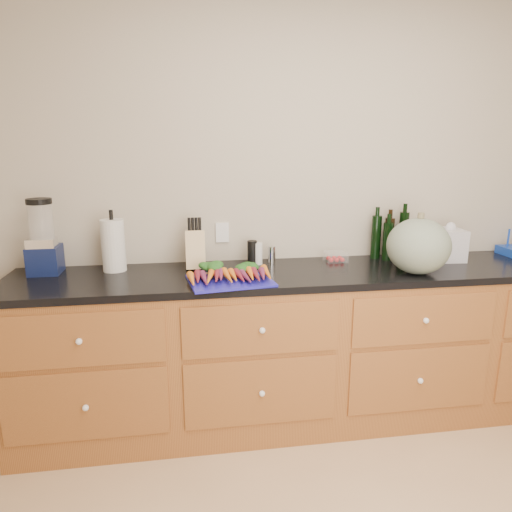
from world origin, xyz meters
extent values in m
cube|color=#BCB09C|center=(0.00, 1.62, 1.30)|extent=(4.10, 0.05, 2.60)
cube|color=brown|center=(0.00, 1.30, 0.45)|extent=(3.60, 0.60, 0.90)
cube|color=brown|center=(-1.35, 0.99, 0.72)|extent=(0.82, 0.01, 0.28)
sphere|color=white|center=(-1.35, 0.98, 0.72)|extent=(0.03, 0.03, 0.03)
cube|color=brown|center=(-1.35, 0.99, 0.36)|extent=(0.82, 0.01, 0.38)
sphere|color=white|center=(-1.35, 0.98, 0.36)|extent=(0.03, 0.03, 0.03)
cube|color=brown|center=(-0.45, 0.99, 0.72)|extent=(0.82, 0.01, 0.28)
sphere|color=white|center=(-0.45, 0.98, 0.72)|extent=(0.03, 0.03, 0.03)
cube|color=brown|center=(-0.45, 0.99, 0.36)|extent=(0.82, 0.01, 0.38)
sphere|color=white|center=(-0.45, 0.98, 0.36)|extent=(0.03, 0.03, 0.03)
cube|color=brown|center=(0.45, 0.99, 0.72)|extent=(0.82, 0.01, 0.28)
sphere|color=white|center=(0.45, 0.98, 0.72)|extent=(0.03, 0.03, 0.03)
cube|color=brown|center=(0.45, 0.99, 0.36)|extent=(0.82, 0.01, 0.38)
sphere|color=white|center=(0.45, 0.98, 0.36)|extent=(0.03, 0.03, 0.03)
cube|color=black|center=(0.00, 1.30, 0.92)|extent=(3.64, 0.62, 0.04)
cube|color=#1E1BA8|center=(-0.60, 1.14, 0.95)|extent=(0.47, 0.38, 0.01)
cone|color=orange|center=(-0.80, 1.12, 0.97)|extent=(0.04, 0.19, 0.04)
cone|color=maroon|center=(-0.77, 1.12, 0.97)|extent=(0.04, 0.19, 0.04)
cone|color=#6E2248|center=(-0.73, 1.12, 0.97)|extent=(0.04, 0.19, 0.04)
cone|color=orange|center=(-0.70, 1.12, 0.97)|extent=(0.04, 0.19, 0.04)
cone|color=maroon|center=(-0.67, 1.12, 0.97)|extent=(0.04, 0.19, 0.04)
cone|color=#6E2248|center=(-0.64, 1.12, 0.97)|extent=(0.04, 0.19, 0.04)
cone|color=orange|center=(-0.61, 1.12, 0.97)|extent=(0.04, 0.19, 0.04)
ellipsoid|color=#1C4818|center=(-0.70, 1.27, 0.98)|extent=(0.19, 0.12, 0.06)
cone|color=orange|center=(-0.58, 1.12, 0.97)|extent=(0.04, 0.19, 0.04)
cone|color=maroon|center=(-0.55, 1.12, 0.97)|extent=(0.04, 0.19, 0.04)
cone|color=#6E2248|center=(-0.52, 1.12, 0.97)|extent=(0.04, 0.19, 0.04)
cone|color=orange|center=(-0.49, 1.12, 0.97)|extent=(0.04, 0.19, 0.04)
cone|color=maroon|center=(-0.46, 1.12, 0.97)|extent=(0.04, 0.19, 0.04)
cone|color=#6E2248|center=(-0.43, 1.12, 0.97)|extent=(0.04, 0.19, 0.04)
cone|color=orange|center=(-0.40, 1.12, 0.97)|extent=(0.04, 0.19, 0.04)
ellipsoid|color=#1C4818|center=(-0.49, 1.27, 0.98)|extent=(0.19, 0.12, 0.06)
ellipsoid|color=#5D6D5B|center=(0.46, 1.15, 1.10)|extent=(0.35, 0.35, 0.31)
cube|color=#0E1742|center=(-1.61, 1.46, 1.02)|extent=(0.17, 0.17, 0.16)
cube|color=silver|center=(-1.61, 1.43, 1.12)|extent=(0.15, 0.10, 0.05)
cylinder|color=white|center=(-1.61, 1.46, 1.22)|extent=(0.13, 0.13, 0.22)
cylinder|color=black|center=(-1.61, 1.46, 1.35)|extent=(0.13, 0.13, 0.03)
cylinder|color=silver|center=(-1.23, 1.46, 1.09)|extent=(0.13, 0.13, 0.30)
cube|color=tan|center=(-0.77, 1.44, 1.05)|extent=(0.11, 0.11, 0.22)
cylinder|color=silver|center=(-0.40, 1.48, 1.01)|extent=(0.06, 0.06, 0.13)
cylinder|color=black|center=(-0.43, 1.48, 1.01)|extent=(0.06, 0.06, 0.15)
cylinder|color=silver|center=(-0.31, 1.48, 0.99)|extent=(0.05, 0.05, 0.11)
cube|color=white|center=(0.09, 1.47, 0.97)|extent=(0.13, 0.11, 0.06)
cylinder|color=black|center=(0.37, 1.52, 1.08)|extent=(0.06, 0.06, 0.27)
cylinder|color=black|center=(0.46, 1.53, 1.07)|extent=(0.06, 0.06, 0.26)
cylinder|color=black|center=(0.55, 1.52, 1.09)|extent=(0.06, 0.06, 0.29)
cylinder|color=black|center=(0.43, 1.47, 1.06)|extent=(0.06, 0.06, 0.24)
camera|label=1|loc=(-0.81, -1.17, 1.64)|focal=32.00mm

